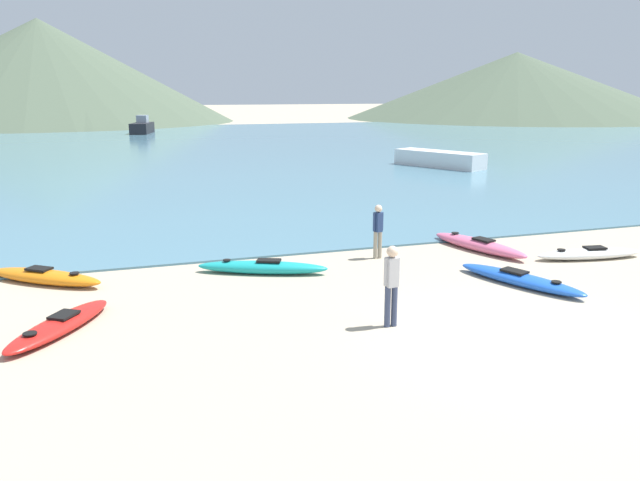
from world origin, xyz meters
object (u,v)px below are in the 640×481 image
at_px(kayak_on_sand_2, 45,277).
at_px(kayak_on_sand_4, 589,254).
at_px(kayak_on_sand_1, 479,245).
at_px(moored_boat_1, 142,127).
at_px(person_near_waterline, 378,228).
at_px(kayak_on_sand_3, 520,279).
at_px(person_near_foreground, 392,281).
at_px(moored_boat_0, 439,159).
at_px(kayak_on_sand_0, 263,267).
at_px(kayak_on_sand_5, 60,325).

distance_m(kayak_on_sand_2, kayak_on_sand_4, 14.49).
xyz_separation_m(kayak_on_sand_1, moored_boat_1, (-6.78, 56.00, 0.56)).
distance_m(person_near_waterline, moored_boat_1, 55.96).
height_order(person_near_waterline, moored_boat_1, moored_boat_1).
bearing_deg(kayak_on_sand_3, kayak_on_sand_1, 74.75).
xyz_separation_m(person_near_waterline, moored_boat_1, (-3.60, 55.84, -0.14)).
relative_size(person_near_foreground, moored_boat_0, 0.28).
bearing_deg(moored_boat_0, kayak_on_sand_4, -107.63).
distance_m(kayak_on_sand_0, kayak_on_sand_1, 6.61).
bearing_deg(person_near_waterline, kayak_on_sand_4, -19.03).
relative_size(kayak_on_sand_4, person_near_waterline, 2.09).
xyz_separation_m(moored_boat_0, moored_boat_1, (-15.67, 37.50, 0.20)).
height_order(kayak_on_sand_5, moored_boat_1, moored_boat_1).
bearing_deg(person_near_foreground, kayak_on_sand_1, 43.30).
distance_m(kayak_on_sand_4, moored_boat_1, 58.51).
distance_m(person_near_foreground, person_near_waterline, 5.22).
bearing_deg(moored_boat_0, moored_boat_1, 112.68).
bearing_deg(moored_boat_1, kayak_on_sand_3, -84.31).
xyz_separation_m(kayak_on_sand_2, kayak_on_sand_4, (14.30, -2.34, -0.02)).
bearing_deg(moored_boat_0, kayak_on_sand_5, -133.28).
relative_size(person_near_waterline, moored_boat_0, 0.26).
xyz_separation_m(kayak_on_sand_3, person_near_foreground, (-4.14, -1.50, 0.80)).
bearing_deg(kayak_on_sand_3, kayak_on_sand_4, 23.52).
xyz_separation_m(kayak_on_sand_2, person_near_waterline, (8.68, -0.40, 0.71)).
height_order(kayak_on_sand_0, moored_boat_1, moored_boat_1).
bearing_deg(kayak_on_sand_4, kayak_on_sand_0, 170.69).
height_order(kayak_on_sand_1, kayak_on_sand_4, kayak_on_sand_1).
relative_size(kayak_on_sand_0, person_near_waterline, 2.18).
height_order(kayak_on_sand_5, moored_boat_0, moored_boat_0).
bearing_deg(kayak_on_sand_4, kayak_on_sand_2, 170.71).
relative_size(person_near_foreground, moored_boat_1, 0.32).
xyz_separation_m(kayak_on_sand_2, moored_boat_1, (5.07, 55.44, 0.56)).
xyz_separation_m(kayak_on_sand_3, moored_boat_0, (9.77, 21.73, 0.39)).
height_order(kayak_on_sand_2, person_near_waterline, person_near_waterline).
relative_size(kayak_on_sand_0, kayak_on_sand_4, 1.04).
height_order(kayak_on_sand_5, person_near_foreground, person_near_foreground).
xyz_separation_m(kayak_on_sand_0, kayak_on_sand_5, (-4.70, -2.63, -0.03)).
bearing_deg(kayak_on_sand_2, kayak_on_sand_3, -19.03).
bearing_deg(kayak_on_sand_2, kayak_on_sand_1, -2.71).
distance_m(kayak_on_sand_3, kayak_on_sand_4, 3.63).
relative_size(kayak_on_sand_2, person_near_waterline, 1.95).
bearing_deg(kayak_on_sand_0, moored_boat_1, 90.18).
bearing_deg(kayak_on_sand_0, kayak_on_sand_5, -150.70).
bearing_deg(kayak_on_sand_3, person_near_waterline, 124.15).
bearing_deg(moored_boat_0, person_near_waterline, -123.34).
xyz_separation_m(kayak_on_sand_1, person_near_foreground, (-5.02, -4.73, 0.77)).
relative_size(kayak_on_sand_3, kayak_on_sand_5, 1.17).
xyz_separation_m(kayak_on_sand_1, kayak_on_sand_3, (-0.88, -3.22, -0.03)).
relative_size(kayak_on_sand_4, person_near_foreground, 1.92).
bearing_deg(kayak_on_sand_4, kayak_on_sand_3, -156.48).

